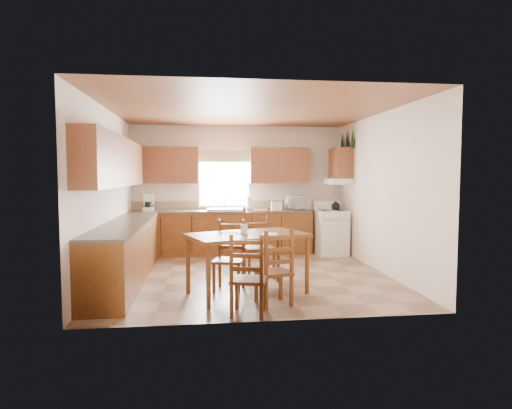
{
  "coord_description": "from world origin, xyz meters",
  "views": [
    {
      "loc": [
        -0.74,
        -6.94,
        1.66
      ],
      "look_at": [
        0.15,
        0.3,
        1.15
      ],
      "focal_mm": 30.0,
      "sensor_mm": 36.0,
      "label": 1
    }
  ],
  "objects": [
    {
      "name": "wall_right",
      "position": [
        2.25,
        0.0,
        1.35
      ],
      "size": [
        4.5,
        4.5,
        0.0
      ],
      "primitive_type": "plane",
      "color": "silver",
      "rests_on": "floor"
    },
    {
      "name": "pine_decal_b",
      "position": [
        2.21,
        1.65,
        2.42
      ],
      "size": [
        0.22,
        0.22,
        0.36
      ],
      "primitive_type": "cone",
      "color": "black",
      "rests_on": "wall_right"
    },
    {
      "name": "floor",
      "position": [
        0.0,
        0.0,
        0.0
      ],
      "size": [
        4.5,
        4.5,
        0.0
      ],
      "primitive_type": "plane",
      "color": "#85684F",
      "rests_on": "ground"
    },
    {
      "name": "wall_left",
      "position": [
        -2.25,
        0.0,
        1.35
      ],
      "size": [
        4.5,
        4.5,
        0.0
      ],
      "primitive_type": "plane",
      "color": "silver",
      "rests_on": "floor"
    },
    {
      "name": "window_pane",
      "position": [
        -0.3,
        2.21,
        1.55
      ],
      "size": [
        1.05,
        0.01,
        1.1
      ],
      "primitive_type": "cube",
      "color": "white",
      "rests_on": "wall_back"
    },
    {
      "name": "upper_cab_stove",
      "position": [
        2.08,
        1.65,
        1.9
      ],
      "size": [
        0.33,
        0.62,
        0.62
      ],
      "primitive_type": "cube",
      "color": "brown",
      "rests_on": "wall_right"
    },
    {
      "name": "table_paper",
      "position": [
        0.16,
        -1.18,
        0.85
      ],
      "size": [
        0.24,
        0.3,
        0.0
      ],
      "primitive_type": "cube",
      "rotation": [
        0.0,
        0.0,
        -0.17
      ],
      "color": "white",
      "rests_on": "dining_table"
    },
    {
      "name": "upper_cab_back_left",
      "position": [
        -1.55,
        2.08,
        1.85
      ],
      "size": [
        1.41,
        0.33,
        0.75
      ],
      "primitive_type": "cube",
      "color": "brown",
      "rests_on": "wall_back"
    },
    {
      "name": "lower_cab_left",
      "position": [
        -1.95,
        -0.15,
        0.44
      ],
      "size": [
        0.6,
        3.6,
        0.88
      ],
      "primitive_type": "cube",
      "color": "brown",
      "rests_on": "floor"
    },
    {
      "name": "sink_basin",
      "position": [
        -0.3,
        1.95,
        0.94
      ],
      "size": [
        0.75,
        0.45,
        0.04
      ],
      "primitive_type": "cube",
      "color": "silver",
      "rests_on": "counter_back"
    },
    {
      "name": "upper_cab_left",
      "position": [
        -2.08,
        -0.15,
        1.85
      ],
      "size": [
        0.33,
        3.6,
        0.75
      ],
      "primitive_type": "cube",
      "color": "brown",
      "rests_on": "wall_left"
    },
    {
      "name": "pine_decal_c",
      "position": [
        2.21,
        1.97,
        2.38
      ],
      "size": [
        0.22,
        0.22,
        0.36
      ],
      "primitive_type": "cone",
      "color": "black",
      "rests_on": "wall_right"
    },
    {
      "name": "paper_towel",
      "position": [
        0.21,
        1.94,
        1.07
      ],
      "size": [
        0.16,
        0.16,
        0.29
      ],
      "primitive_type": "cylinder",
      "rotation": [
        0.0,
        0.0,
        0.3
      ],
      "color": "white",
      "rests_on": "counter_back"
    },
    {
      "name": "counter_back",
      "position": [
        -0.38,
        1.95,
        0.9
      ],
      "size": [
        3.75,
        0.63,
        0.04
      ],
      "primitive_type": "cube",
      "color": "#4F453B",
      "rests_on": "lower_cab_back"
    },
    {
      "name": "ceiling",
      "position": [
        0.0,
        0.0,
        2.7
      ],
      "size": [
        4.5,
        4.5,
        0.0
      ],
      "primitive_type": "plane",
      "color": "brown",
      "rests_on": "floor"
    },
    {
      "name": "pine_decal_a",
      "position": [
        2.21,
        1.33,
        2.38
      ],
      "size": [
        0.22,
        0.22,
        0.36
      ],
      "primitive_type": "cone",
      "color": "black",
      "rests_on": "wall_right"
    },
    {
      "name": "chair_far_left",
      "position": [
        0.14,
        -0.14,
        0.55
      ],
      "size": [
        0.51,
        0.49,
        1.1
      ],
      "primitive_type": "cube",
      "rotation": [
        0.0,
        0.0,
        0.1
      ],
      "color": "brown",
      "rests_on": "floor"
    },
    {
      "name": "window_frame",
      "position": [
        -0.3,
        2.22,
        1.55
      ],
      "size": [
        1.13,
        0.02,
        1.18
      ],
      "primitive_type": "cube",
      "color": "white",
      "rests_on": "wall_back"
    },
    {
      "name": "chair_near_left",
      "position": [
        -0.22,
        -1.99,
        0.48
      ],
      "size": [
        0.49,
        0.48,
        0.97
      ],
      "primitive_type": "cube",
      "rotation": [
        0.0,
        0.0,
        2.88
      ],
      "color": "brown",
      "rests_on": "floor"
    },
    {
      "name": "wall_front",
      "position": [
        0.0,
        -2.25,
        1.35
      ],
      "size": [
        4.5,
        4.5,
        0.0
      ],
      "primitive_type": "plane",
      "color": "silver",
      "rests_on": "floor"
    },
    {
      "name": "counter_left",
      "position": [
        -1.95,
        -0.15,
        0.9
      ],
      "size": [
        0.63,
        3.6,
        0.04
      ],
      "primitive_type": "cube",
      "color": "#4F453B",
      "rests_on": "lower_cab_left"
    },
    {
      "name": "range_hood",
      "position": [
        2.03,
        1.65,
        1.52
      ],
      "size": [
        0.44,
        0.62,
        0.12
      ],
      "primitive_type": "cube",
      "color": "white",
      "rests_on": "wall_right"
    },
    {
      "name": "coffeemaker",
      "position": [
        -1.86,
        1.97,
        1.07
      ],
      "size": [
        0.18,
        0.22,
        0.3
      ],
      "primitive_type": "cube",
      "rotation": [
        0.0,
        0.0,
        -0.01
      ],
      "color": "white",
      "rests_on": "counter_back"
    },
    {
      "name": "dining_table",
      "position": [
        -0.14,
        -1.11,
        0.42
      ],
      "size": [
        1.8,
        1.4,
        0.85
      ],
      "primitive_type": "cube",
      "rotation": [
        0.0,
        0.0,
        0.36
      ],
      "color": "brown",
      "rests_on": "floor"
    },
    {
      "name": "stove",
      "position": [
        1.88,
        1.63,
        0.45
      ],
      "size": [
        0.63,
        0.65,
        0.9
      ],
      "primitive_type": "cube",
      "rotation": [
        0.0,
        0.0,
        0.04
      ],
      "color": "white",
      "rests_on": "floor"
    },
    {
      "name": "table_card",
      "position": [
        -0.19,
        -1.08,
        0.91
      ],
      "size": [
        0.1,
        0.04,
        0.13
      ],
      "primitive_type": "cube",
      "rotation": [
        0.0,
        0.0,
        -0.25
      ],
      "color": "white",
      "rests_on": "dining_table"
    },
    {
      "name": "chair_far_right",
      "position": [
        -0.39,
        -0.88,
        0.5
      ],
      "size": [
        0.51,
        0.5,
        0.99
      ],
      "primitive_type": "cube",
      "rotation": [
        0.0,
        0.0,
        -0.29
      ],
      "color": "brown",
      "rests_on": "floor"
    },
    {
      "name": "wall_back",
      "position": [
        0.0,
        2.25,
        1.35
      ],
      "size": [
        4.5,
        4.5,
        0.0
      ],
      "primitive_type": "plane",
      "color": "silver",
      "rests_on": "floor"
    },
    {
      "name": "lower_cab_back",
      "position": [
        -0.38,
        1.95,
        0.44
      ],
      "size": [
        3.75,
        0.6,
        0.88
      ],
      "primitive_type": "cube",
      "color": "brown",
      "rests_on": "floor"
    },
    {
      "name": "backsplash",
      "position": [
        -0.38,
        2.24,
        1.01
      ],
      "size": [
        3.75,
        0.01,
        0.18
      ],
      "primitive_type": "cube",
      "color": "#927C5A",
      "rests_on": "counter_back"
    },
    {
      "name": "microwave",
      "position": [
        1.25,
        1.94,
        1.06
      ],
      "size": [
        0.48,
        0.35,
        0.29
      ],
      "primitive_type": "imported",
      "rotation": [
        0.0,
        0.0,
        0.01
      ],
      "color": "white",
      "rests_on": "counter_back"
    },
    {
      "name": "window_valance",
      "position": [
        -0.3,
        2.19,
        2.05
      ],
      "size": [
        1.19,
        0.01,
        0.24
      ],
      "primitive_type": "cube",
      "color": "#527836",
      "rests_on": "wall_back"
    },
    {
      "name": "chair_near_right",
      "position": [
        0.14,
        -1.64,
        0.48
      ],
      "size": [
        0.49,
        0.48,
        0.97
      ],
      "primitive_type": "cube",
      "rotation": [
        0.0,
        0.0,
        3.39
      ],
      "color": "brown",
      "rests_on": "floor"
    },
    {
      "name": "upper_cab_back_right",
      "position": [
        0.86,
        2.08,
        1.85
      ],
      "size": [
        1.25,
        0.33,
        0.75
      ],
      "primitive_type": "cube",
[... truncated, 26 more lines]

